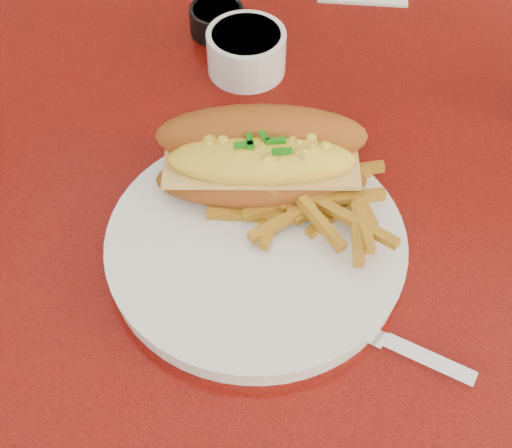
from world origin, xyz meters
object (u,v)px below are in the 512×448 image
(fork, at_px, (319,200))
(gravy_ramekin, at_px, (246,51))
(knife, at_px, (374,337))
(diner_table, at_px, (284,276))
(mac_hoagie, at_px, (261,158))
(sauce_cup_left, at_px, (217,19))
(dinner_plate, at_px, (256,245))
(booth_bench_far, at_px, (395,68))

(fork, xyz_separation_m, gravy_ramekin, (-0.13, 0.17, 0.01))
(gravy_ramekin, distance_m, knife, 0.36)
(diner_table, xyz_separation_m, mac_hoagie, (-0.02, -0.03, 0.22))
(sauce_cup_left, height_order, knife, sauce_cup_left)
(mac_hoagie, distance_m, fork, 0.07)
(dinner_plate, bearing_deg, mac_hoagie, 105.11)
(mac_hoagie, distance_m, knife, 0.18)
(mac_hoagie, height_order, sauce_cup_left, mac_hoagie)
(booth_bench_far, bearing_deg, gravy_ramekin, -98.13)
(fork, height_order, sauce_cup_left, sauce_cup_left)
(mac_hoagie, xyz_separation_m, knife, (0.14, -0.11, -0.05))
(fork, bearing_deg, gravy_ramekin, 12.56)
(fork, xyz_separation_m, sauce_cup_left, (-0.19, 0.23, -0.00))
(fork, height_order, gravy_ramekin, gravy_ramekin)
(booth_bench_far, distance_m, sauce_cup_left, 0.81)
(fork, distance_m, sauce_cup_left, 0.29)
(knife, bearing_deg, booth_bench_far, 106.23)
(dinner_plate, bearing_deg, fork, 56.90)
(dinner_plate, distance_m, gravy_ramekin, 0.25)
(dinner_plate, xyz_separation_m, sauce_cup_left, (-0.15, 0.29, 0.01))
(booth_bench_far, xyz_separation_m, knife, (0.12, -0.95, 0.49))
(booth_bench_far, distance_m, gravy_ramekin, 0.84)
(dinner_plate, bearing_deg, booth_bench_far, 89.88)
(diner_table, bearing_deg, sauce_cup_left, 127.38)
(booth_bench_far, distance_m, mac_hoagie, 1.00)
(booth_bench_far, bearing_deg, fork, -87.42)
(diner_table, xyz_separation_m, dinner_plate, (-0.00, -0.09, 0.17))
(fork, distance_m, knife, 0.14)
(gravy_ramekin, xyz_separation_m, sauce_cup_left, (-0.06, 0.05, -0.01))
(sauce_cup_left, bearing_deg, mac_hoagie, -59.60)
(booth_bench_far, xyz_separation_m, gravy_ramekin, (-0.10, -0.67, 0.51))
(fork, relative_size, gravy_ramekin, 1.56)
(mac_hoagie, bearing_deg, knife, -58.45)
(gravy_ramekin, height_order, sauce_cup_left, gravy_ramekin)
(knife, bearing_deg, gravy_ramekin, 135.98)
(fork, bearing_deg, diner_table, 27.54)
(diner_table, xyz_separation_m, sauce_cup_left, (-0.15, 0.20, 0.18))
(booth_bench_far, height_order, gravy_ramekin, booth_bench_far)
(gravy_ramekin, height_order, knife, gravy_ramekin)
(sauce_cup_left, bearing_deg, gravy_ramekin, -43.64)
(diner_table, relative_size, fork, 8.17)
(booth_bench_far, bearing_deg, mac_hoagie, -91.26)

